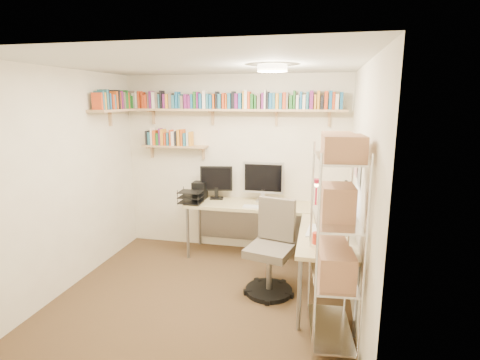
# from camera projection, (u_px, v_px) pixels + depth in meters

# --- Properties ---
(ground) EXTENTS (3.20, 3.20, 0.00)m
(ground) POSITION_uv_depth(u_px,v_px,m) (204.00, 296.00, 4.19)
(ground) COLOR #402D1B
(ground) RESTS_ON ground
(room_shell) EXTENTS (3.24, 3.04, 2.52)m
(room_shell) POSITION_uv_depth(u_px,v_px,m) (201.00, 160.00, 3.86)
(room_shell) COLOR beige
(room_shell) RESTS_ON ground
(wall_shelves) EXTENTS (3.12, 1.09, 0.80)m
(wall_shelves) POSITION_uv_depth(u_px,v_px,m) (200.00, 109.00, 5.09)
(wall_shelves) COLOR tan
(wall_shelves) RESTS_ON ground
(corner_desk) EXTENTS (2.29, 1.98, 1.32)m
(corner_desk) POSITION_uv_depth(u_px,v_px,m) (264.00, 210.00, 4.84)
(corner_desk) COLOR tan
(corner_desk) RESTS_ON ground
(office_chair) EXTENTS (0.57, 0.59, 1.06)m
(office_chair) POSITION_uv_depth(u_px,v_px,m) (271.00, 254.00, 4.23)
(office_chair) COLOR black
(office_chair) RESTS_ON ground
(wire_rack) EXTENTS (0.44, 0.80, 1.89)m
(wire_rack) POSITION_uv_depth(u_px,v_px,m) (336.00, 217.00, 3.14)
(wire_rack) COLOR silver
(wire_rack) RESTS_ON ground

